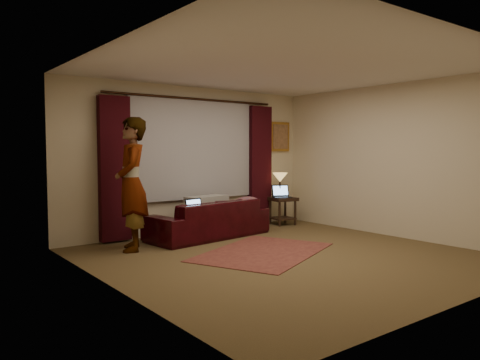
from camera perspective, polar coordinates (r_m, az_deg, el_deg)
name	(u,v)px	position (r m, az deg, el deg)	size (l,w,h in m)	color
floor	(287,257)	(6.63, 5.70, -9.28)	(5.00, 5.00, 0.01)	brown
ceiling	(288,67)	(6.55, 5.85, 13.51)	(5.00, 5.00, 0.02)	silver
wall_back	(192,160)	(8.46, -5.90, 2.46)	(5.00, 0.02, 2.60)	beige
wall_front	(468,169)	(4.94, 26.02, 1.21)	(5.00, 0.02, 2.60)	beige
wall_left	(113,167)	(5.09, -15.25, 1.52)	(0.02, 5.00, 2.60)	beige
wall_right	(395,160)	(8.37, 18.37, 2.27)	(0.02, 5.00, 2.60)	beige
sheer_curtain	(193,149)	(8.40, -5.70, 3.81)	(2.50, 0.05, 1.80)	#A7A7AF
drape_left	(115,169)	(7.68, -15.05, 1.33)	(0.50, 0.14, 2.30)	black
drape_right	(260,165)	(9.25, 2.42, 1.84)	(0.50, 0.14, 2.30)	black
curtain_rod	(195,99)	(8.41, -5.55, 9.82)	(0.04, 0.04, 3.40)	black
picture_frame	(280,137)	(9.70, 4.86, 5.28)	(0.50, 0.04, 0.60)	#BB8631
sofa	(209,212)	(7.93, -3.85, -3.89)	(2.16, 0.93, 0.87)	black
throw_blanket	(207,185)	(8.10, -4.08, -0.59)	(0.78, 0.31, 0.09)	#9E9D98
clothing_pile	(247,203)	(8.32, 0.87, -2.80)	(0.49, 0.38, 0.21)	brown
laptop_sofa	(199,207)	(7.58, -5.01, -3.30)	(0.34, 0.37, 0.25)	black
area_rug	(263,252)	(6.85, 2.87, -8.75)	(2.11, 1.41, 0.01)	brown
end_table	(282,211)	(9.31, 5.20, -3.78)	(0.47, 0.47, 0.54)	black
tiffany_lamp	(280,185)	(9.32, 4.89, -0.60)	(0.30, 0.30, 0.48)	#9F9E50
laptop_table	(282,191)	(9.20, 5.18, -1.40)	(0.34, 0.37, 0.25)	black
person	(132,184)	(7.02, -13.07, -0.49)	(0.58, 0.58, 1.96)	#9E9D98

